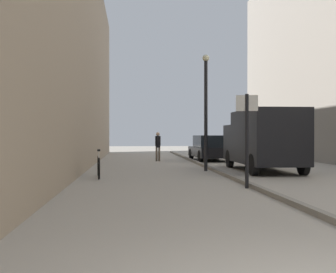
% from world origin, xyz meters
% --- Properties ---
extents(ground_plane, '(80.00, 80.00, 0.00)m').
position_xyz_m(ground_plane, '(0.00, 12.00, 0.00)').
color(ground_plane, '#A8A093').
extents(building_facade_left, '(3.08, 40.00, 10.48)m').
position_xyz_m(building_facade_left, '(-5.14, 12.00, 5.24)').
color(building_facade_left, gray).
rests_on(building_facade_left, ground_plane).
extents(kerb_strip, '(0.16, 40.00, 0.12)m').
position_xyz_m(kerb_strip, '(1.58, 12.00, 0.06)').
color(kerb_strip, gray).
rests_on(kerb_strip, ground_plane).
extents(pedestrian_main_foreground, '(0.31, 0.24, 1.63)m').
position_xyz_m(pedestrian_main_foreground, '(-0.29, 20.24, 0.94)').
color(pedestrian_main_foreground, brown).
rests_on(pedestrian_main_foreground, ground_plane).
extents(delivery_van, '(2.11, 5.47, 2.45)m').
position_xyz_m(delivery_van, '(3.57, 13.52, 1.31)').
color(delivery_van, black).
rests_on(delivery_van, ground_plane).
extents(parked_car, '(1.95, 4.25, 1.45)m').
position_xyz_m(parked_car, '(2.75, 20.78, 0.71)').
color(parked_car, black).
rests_on(parked_car, ground_plane).
extents(street_sign_post, '(0.59, 0.17, 2.60)m').
position_xyz_m(street_sign_post, '(1.40, 8.22, 1.55)').
color(street_sign_post, black).
rests_on(street_sign_post, ground_plane).
extents(lamp_post, '(0.28, 0.28, 4.76)m').
position_xyz_m(lamp_post, '(1.26, 13.79, 2.72)').
color(lamp_post, black).
rests_on(lamp_post, ground_plane).
extents(bicycle_leaning, '(0.23, 1.77, 0.98)m').
position_xyz_m(bicycle_leaning, '(-2.90, 11.44, 0.38)').
color(bicycle_leaning, black).
rests_on(bicycle_leaning, ground_plane).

